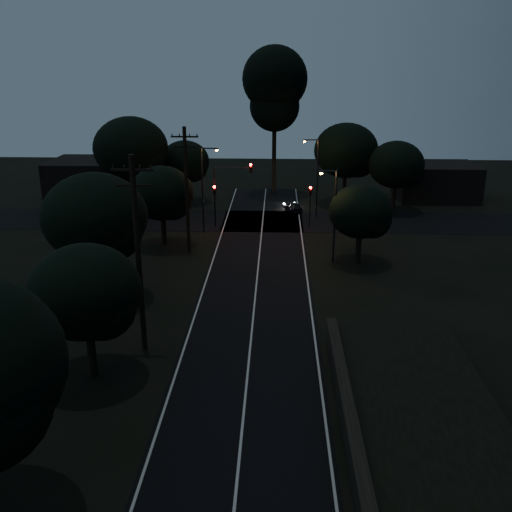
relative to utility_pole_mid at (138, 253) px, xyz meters
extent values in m
cube|color=black|center=(6.00, 7.00, -5.73)|extent=(8.00, 70.00, 0.02)
cube|color=black|center=(6.00, 27.00, -5.73)|extent=(60.00, 8.00, 0.02)
cube|color=beige|center=(6.00, 7.00, -5.71)|extent=(0.12, 70.00, 0.01)
cube|color=beige|center=(2.25, 7.00, -5.71)|extent=(0.12, 70.00, 0.01)
cube|color=beige|center=(9.75, 7.00, -5.71)|extent=(0.12, 70.00, 0.01)
cube|color=black|center=(10.60, -12.00, -4.99)|extent=(0.40, 26.00, 1.50)
cube|color=black|center=(10.60, -12.00, -4.19)|extent=(0.55, 26.00, 0.10)
cube|color=black|center=(14.00, -12.00, -5.14)|extent=(6.50, 26.00, 1.20)
cylinder|color=black|center=(0.00, 0.00, -0.24)|extent=(0.30, 0.30, 11.00)
cube|color=black|center=(0.00, 0.00, 4.46)|extent=(2.20, 0.12, 0.12)
cube|color=black|center=(0.00, 0.00, 3.66)|extent=(1.80, 0.12, 0.12)
cylinder|color=black|center=(0.00, 17.00, -0.49)|extent=(0.30, 0.30, 10.50)
cube|color=black|center=(0.00, 17.00, 3.96)|extent=(2.20, 0.12, 0.12)
cube|color=black|center=(0.00, 17.00, 3.16)|extent=(1.80, 0.12, 0.12)
cylinder|color=black|center=(-2.00, -3.00, -4.43)|extent=(0.44, 0.44, 2.62)
ellipsoid|color=black|center=(-2.00, -3.00, -1.02)|extent=(5.57, 5.57, 4.74)
sphere|color=black|center=(-1.03, -3.56, -1.58)|extent=(3.34, 3.34, 3.34)
cylinder|color=black|center=(-4.50, 7.00, -4.15)|extent=(0.44, 0.44, 3.18)
ellipsoid|color=black|center=(-4.50, 7.00, 0.02)|extent=(6.87, 6.87, 5.84)
sphere|color=black|center=(-3.30, 6.31, -0.66)|extent=(4.12, 4.12, 4.12)
cylinder|color=black|center=(-2.50, 19.00, -4.45)|extent=(0.44, 0.44, 2.58)
ellipsoid|color=black|center=(-2.50, 19.00, -1.10)|extent=(5.50, 5.50, 4.67)
sphere|color=black|center=(-1.54, 18.45, -1.65)|extent=(3.30, 3.30, 3.30)
cylinder|color=black|center=(-3.00, 35.00, -4.45)|extent=(0.44, 0.44, 2.57)
ellipsoid|color=black|center=(-3.00, 35.00, -1.11)|extent=(5.50, 5.50, 4.68)
sphere|color=black|center=(-2.04, 34.45, -1.66)|extent=(3.30, 3.30, 3.30)
cylinder|color=black|center=(-8.00, 31.00, -3.88)|extent=(0.44, 0.44, 3.71)
ellipsoid|color=black|center=(-8.00, 31.00, 0.90)|extent=(7.81, 7.81, 6.64)
sphere|color=black|center=(-6.63, 30.22, 0.12)|extent=(4.69, 4.69, 4.69)
cylinder|color=black|center=(15.00, 35.00, -4.09)|extent=(0.44, 0.44, 3.30)
ellipsoid|color=black|center=(15.00, 35.00, 0.22)|extent=(7.10, 7.10, 6.03)
sphere|color=black|center=(16.24, 34.29, -0.49)|extent=(4.26, 4.26, 4.26)
cylinder|color=black|center=(20.00, 32.00, -4.36)|extent=(0.44, 0.44, 2.75)
ellipsoid|color=black|center=(20.00, 32.00, -0.79)|extent=(5.87, 5.87, 4.99)
sphere|color=black|center=(21.03, 31.41, -1.37)|extent=(3.52, 3.52, 3.52)
cylinder|color=black|center=(14.00, 15.00, -4.56)|extent=(0.44, 0.44, 2.35)
ellipsoid|color=black|center=(14.00, 15.00, -1.52)|extent=(4.99, 4.99, 4.24)
sphere|color=black|center=(14.87, 14.50, -2.01)|extent=(2.99, 2.99, 2.99)
cylinder|color=black|center=(7.00, 40.00, -1.03)|extent=(0.50, 0.50, 9.43)
sphere|color=black|center=(7.00, 40.00, 7.63)|extent=(7.54, 7.54, 7.54)
sphere|color=black|center=(7.00, 40.00, 4.54)|extent=(5.83, 5.83, 5.83)
cube|color=black|center=(-14.00, 37.00, -3.54)|extent=(10.00, 8.00, 4.40)
cube|color=black|center=(26.00, 38.00, -3.74)|extent=(9.00, 7.00, 4.00)
cylinder|color=black|center=(1.40, 25.00, -4.14)|extent=(0.12, 0.12, 3.20)
cube|color=black|center=(1.40, 25.00, -2.09)|extent=(0.28, 0.22, 0.90)
sphere|color=#FF0705|center=(1.40, 24.87, -1.79)|extent=(0.22, 0.22, 0.22)
cylinder|color=black|center=(10.60, 25.00, -4.14)|extent=(0.12, 0.12, 3.20)
cube|color=black|center=(10.60, 25.00, -2.09)|extent=(0.28, 0.22, 0.90)
sphere|color=#FF0705|center=(10.60, 24.87, -1.79)|extent=(0.22, 0.22, 0.22)
cylinder|color=black|center=(1.40, 25.00, -3.24)|extent=(0.12, 0.12, 5.00)
cube|color=black|center=(4.90, 25.00, 0.06)|extent=(0.28, 0.22, 0.90)
sphere|color=#FF0705|center=(4.90, 24.87, 0.36)|extent=(0.22, 0.22, 0.22)
cube|color=black|center=(3.15, 25.00, 0.06)|extent=(3.50, 0.08, 0.08)
cylinder|color=black|center=(0.50, 23.00, -1.74)|extent=(0.16, 0.16, 8.00)
cube|color=black|center=(1.20, 23.00, 2.16)|extent=(1.40, 0.10, 0.10)
cube|color=black|center=(1.90, 23.00, 2.11)|extent=(0.35, 0.22, 0.12)
sphere|color=orange|center=(1.90, 23.00, 2.01)|extent=(0.26, 0.26, 0.26)
cylinder|color=black|center=(11.50, 29.00, -1.74)|extent=(0.16, 0.16, 8.00)
cube|color=black|center=(10.80, 29.00, 2.16)|extent=(1.40, 0.10, 0.10)
cube|color=black|center=(10.10, 29.00, 2.11)|extent=(0.35, 0.22, 0.12)
sphere|color=orange|center=(10.10, 29.00, 2.01)|extent=(0.26, 0.26, 0.26)
cylinder|color=black|center=(12.00, 15.00, -1.99)|extent=(0.16, 0.16, 7.50)
cube|color=black|center=(11.40, 15.00, 1.66)|extent=(1.20, 0.10, 0.10)
cube|color=black|center=(10.80, 15.00, 1.61)|extent=(0.35, 0.22, 0.12)
sphere|color=orange|center=(10.80, 15.00, 1.51)|extent=(0.26, 0.26, 0.26)
imported|color=black|center=(9.20, 31.00, -5.23)|extent=(2.07, 3.24, 1.03)
camera|label=1|loc=(7.43, -28.66, 9.86)|focal=40.00mm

